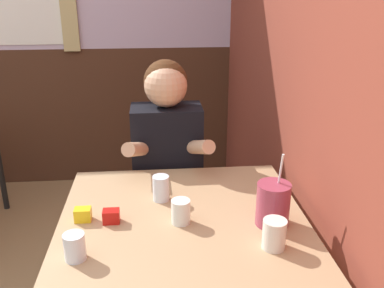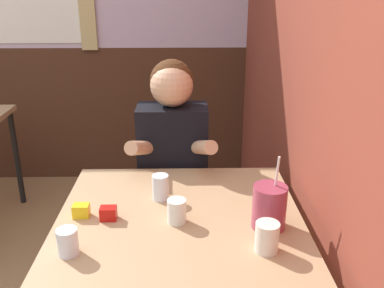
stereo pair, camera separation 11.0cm
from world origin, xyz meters
The scene contains 11 objects.
brick_wall_right centered at (1.44, 1.12, 1.35)m, with size 0.08×4.24×2.70m.
back_wall centered at (-0.01, 2.27, 1.36)m, with size 5.82×0.09×2.70m.
main_table centered at (0.89, 0.27, 0.69)m, with size 0.92×0.88×0.76m.
person_seated centered at (0.86, 0.84, 0.66)m, with size 0.42×0.40×1.25m.
cocktail_pitcher centered at (1.21, 0.19, 0.84)m, with size 0.12×0.12×0.28m.
glass_near_pitcher centered at (0.54, 0.04, 0.81)m, with size 0.07×0.07×0.09m.
glass_center centered at (0.88, 0.23, 0.81)m, with size 0.07×0.07×0.09m.
glass_far_side centered at (1.18, 0.05, 0.81)m, with size 0.08×0.08×0.10m.
glass_by_brick centered at (0.82, 0.41, 0.81)m, with size 0.07×0.07×0.10m.
condiment_ketchup centered at (0.63, 0.26, 0.79)m, with size 0.06×0.04×0.05m.
condiment_mustard centered at (0.53, 0.28, 0.79)m, with size 0.06×0.04×0.05m.
Camera 1 is at (0.80, -1.12, 1.59)m, focal length 40.00 mm.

